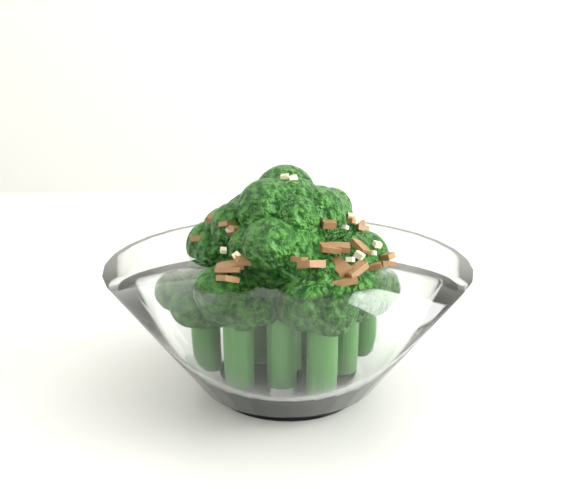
# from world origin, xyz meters

# --- Properties ---
(table) EXTENTS (1.31, 0.97, 0.75)m
(table) POSITION_xyz_m (-0.08, 0.15, 0.68)
(table) COLOR white
(table) RESTS_ON ground
(broccoli_dish) EXTENTS (0.20, 0.20, 0.13)m
(broccoli_dish) POSITION_xyz_m (0.02, 0.06, 0.80)
(broccoli_dish) COLOR white
(broccoli_dish) RESTS_ON table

